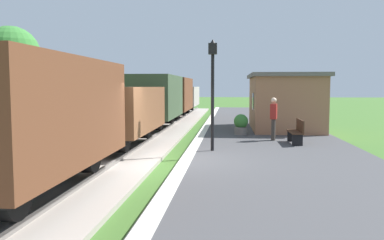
# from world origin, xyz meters

# --- Properties ---
(ground_plane) EXTENTS (160.00, 160.00, 0.00)m
(ground_plane) POSITION_xyz_m (0.00, 0.00, 0.00)
(ground_plane) COLOR #3D6628
(platform_slab) EXTENTS (6.00, 60.00, 0.25)m
(platform_slab) POSITION_xyz_m (3.20, 0.00, 0.12)
(platform_slab) COLOR #424244
(platform_slab) RESTS_ON ground
(platform_edge_stripe) EXTENTS (0.36, 60.00, 0.01)m
(platform_edge_stripe) POSITION_xyz_m (0.40, 0.00, 0.25)
(platform_edge_stripe) COLOR silver
(platform_edge_stripe) RESTS_ON platform_slab
(track_ballast) EXTENTS (3.80, 60.00, 0.12)m
(track_ballast) POSITION_xyz_m (-2.40, 0.00, 0.06)
(track_ballast) COLOR #9E9389
(track_ballast) RESTS_ON ground
(rail_near) EXTENTS (0.07, 60.00, 0.14)m
(rail_near) POSITION_xyz_m (-1.68, 0.00, 0.19)
(rail_near) COLOR slate
(rail_near) RESTS_ON track_ballast
(rail_far) EXTENTS (0.07, 60.00, 0.14)m
(rail_far) POSITION_xyz_m (-3.12, 0.00, 0.19)
(rail_far) COLOR slate
(rail_far) RESTS_ON track_ballast
(freight_train) EXTENTS (2.50, 32.60, 2.72)m
(freight_train) POSITION_xyz_m (-2.40, 9.13, 1.58)
(freight_train) COLOR brown
(freight_train) RESTS_ON rail_near
(station_hut) EXTENTS (3.50, 5.80, 2.78)m
(station_hut) POSITION_xyz_m (4.40, 9.09, 1.65)
(station_hut) COLOR #9E6B4C
(station_hut) RESTS_ON platform_slab
(bench_near_hut) EXTENTS (0.42, 1.50, 0.91)m
(bench_near_hut) POSITION_xyz_m (4.19, 3.77, 0.72)
(bench_near_hut) COLOR #422819
(bench_near_hut) RESTS_ON platform_slab
(person_waiting) EXTENTS (0.32, 0.43, 1.71)m
(person_waiting) POSITION_xyz_m (3.41, 4.59, 1.18)
(person_waiting) COLOR #38332D
(person_waiting) RESTS_ON platform_slab
(potted_planter) EXTENTS (0.64, 0.64, 0.92)m
(potted_planter) POSITION_xyz_m (2.17, 6.42, 0.72)
(potted_planter) COLOR slate
(potted_planter) RESTS_ON platform_slab
(lamp_post_near) EXTENTS (0.28, 0.28, 3.70)m
(lamp_post_near) POSITION_xyz_m (1.10, 1.78, 2.80)
(lamp_post_near) COLOR black
(lamp_post_near) RESTS_ON platform_slab
(tree_trackside_far) EXTENTS (2.90, 2.90, 5.45)m
(tree_trackside_far) POSITION_xyz_m (-9.39, 7.97, 3.97)
(tree_trackside_far) COLOR #4C3823
(tree_trackside_far) RESTS_ON ground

